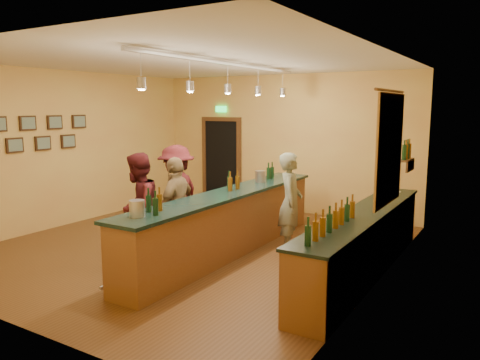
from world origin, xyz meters
The scene contains 18 objects.
floor centered at (0.00, 0.00, 0.00)m, with size 7.00×7.00×0.00m, color #583619.
ceiling centered at (0.00, 0.00, 3.20)m, with size 6.50×7.00×0.02m, color silver.
wall_back centered at (0.00, 3.50, 1.60)m, with size 6.50×0.02×3.20m, color tan.
wall_front centered at (0.00, -3.50, 1.60)m, with size 6.50×0.02×3.20m, color tan.
wall_left centered at (-3.25, 0.00, 1.60)m, with size 0.02×7.00×3.20m, color tan.
wall_right centered at (3.25, 0.00, 1.60)m, with size 0.02×7.00×3.20m, color tan.
doorway centered at (-1.70, 3.47, 1.13)m, with size 1.15×0.09×2.48m.
tapestry centered at (3.23, 0.40, 1.85)m, with size 0.03×1.40×1.60m, color #99341E.
bottle_shelf centered at (3.17, 1.90, 1.67)m, with size 0.17×0.55×0.54m.
picture_grid centered at (-3.21, -0.75, 1.95)m, with size 0.06×2.20×0.70m, color #382111, non-canonical shape.
back_counter centered at (2.97, 0.18, 0.49)m, with size 0.60×4.55×1.27m.
tasting_bar centered at (0.72, 0.00, 0.61)m, with size 0.73×5.10×1.38m.
pendant_track centered at (0.72, 0.00, 2.98)m, with size 0.11×4.60×0.50m.
bartender centered at (1.55, 0.68, 0.85)m, with size 0.62×0.41×1.70m, color gray.
customer_a centered at (-0.28, -1.08, 0.87)m, with size 0.85×0.66×1.75m, color #59191E.
customer_b centered at (0.17, -0.67, 0.84)m, with size 0.98×0.41×1.67m, color #997A51.
customer_c centered at (-0.41, 0.04, 0.89)m, with size 1.15×0.66×1.79m, color #59191E.
bar_stool centered at (2.31, 0.63, 0.50)m, with size 0.31×0.31×0.65m.
Camera 1 is at (4.86, -6.44, 2.45)m, focal length 35.00 mm.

